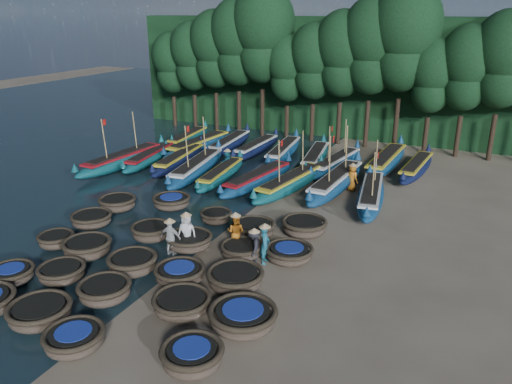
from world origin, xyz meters
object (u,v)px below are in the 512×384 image
at_px(long_boat_8, 371,195).
at_px(fisherman_4, 171,236).
at_px(coracle_22, 216,216).
at_px(long_boat_4, 221,174).
at_px(coracle_8, 182,304).
at_px(long_boat_3, 196,168).
at_px(coracle_21, 172,202).
at_px(fisherman_0, 187,231).
at_px(long_boat_16, 386,161).
at_px(long_boat_1, 150,157).
at_px(coracle_9, 243,317).
at_px(coracle_20, 118,203).
at_px(coracle_15, 92,219).
at_px(coracle_24, 304,226).
at_px(coracle_4, 192,356).
at_px(long_boat_7, 336,182).
at_px(long_boat_11, 229,144).
at_px(long_boat_12, 256,147).
at_px(long_boat_5, 258,179).
at_px(coracle_13, 180,273).
at_px(coracle_18, 241,250).
at_px(long_boat_17, 416,167).
at_px(long_boat_6, 291,183).
at_px(coracle_5, 11,274).
at_px(long_boat_15, 336,163).
at_px(coracle_19, 289,253).
at_px(long_boat_9, 188,138).
at_px(coracle_10, 56,240).
at_px(coracle_11, 87,247).
at_px(fisherman_5, 228,161).
at_px(coracle_2, 40,312).
at_px(coracle_16, 151,231).
at_px(fisherman_2, 236,231).
at_px(coracle_12, 132,263).
at_px(coracle_7, 105,291).
at_px(long_boat_2, 179,160).
at_px(long_boat_10, 199,145).
at_px(fisherman_1, 265,242).
at_px(long_boat_0, 123,160).
at_px(long_boat_14, 315,157).

xyz_separation_m(long_boat_8, fisherman_4, (-6.71, -10.14, 0.35)).
xyz_separation_m(coracle_22, long_boat_4, (-3.05, 6.04, 0.12)).
bearing_deg(coracle_8, long_boat_3, 119.68).
relative_size(coracle_21, fisherman_0, 1.26).
bearing_deg(long_boat_16, long_boat_1, -156.69).
height_order(coracle_9, coracle_20, coracle_9).
bearing_deg(coracle_15, coracle_24, 19.79).
distance_m(coracle_4, long_boat_7, 17.50).
bearing_deg(coracle_8, long_boat_11, 113.68).
bearing_deg(long_boat_12, long_boat_11, -179.22).
bearing_deg(long_boat_5, long_boat_4, -171.82).
relative_size(coracle_8, coracle_13, 1.15).
bearing_deg(coracle_18, long_boat_17, 71.66).
relative_size(long_boat_6, long_boat_17, 1.08).
bearing_deg(coracle_18, coracle_5, -141.68).
bearing_deg(long_boat_15, coracle_18, -82.32).
relative_size(coracle_19, long_boat_9, 0.34).
xyz_separation_m(coracle_18, long_boat_12, (-6.72, 15.88, 0.13)).
bearing_deg(coracle_19, long_boat_9, 134.30).
bearing_deg(coracle_10, long_boat_15, 64.03).
bearing_deg(coracle_11, fisherman_5, 91.13).
distance_m(coracle_2, long_boat_7, 18.54).
relative_size(long_boat_3, long_boat_7, 0.97).
bearing_deg(fisherman_0, long_boat_8, 42.22).
height_order(coracle_9, coracle_18, coracle_9).
bearing_deg(coracle_16, fisherman_2, 11.51).
distance_m(coracle_12, coracle_20, 7.42).
relative_size(coracle_7, long_boat_17, 0.30).
xyz_separation_m(coracle_9, long_boat_2, (-12.63, 15.20, 0.08)).
distance_m(coracle_4, long_boat_2, 21.48).
relative_size(long_boat_9, long_boat_17, 0.98).
distance_m(coracle_10, coracle_19, 10.88).
distance_m(coracle_13, coracle_16, 4.42).
bearing_deg(long_boat_15, long_boat_9, -179.66).
xyz_separation_m(coracle_13, coracle_19, (3.36, 3.58, -0.01)).
bearing_deg(long_boat_10, fisherman_0, -55.96).
bearing_deg(long_boat_7, coracle_16, -117.10).
xyz_separation_m(coracle_10, long_boat_11, (-0.78, 18.61, 0.17)).
bearing_deg(fisherman_1, coracle_18, 80.51).
xyz_separation_m(long_boat_12, long_boat_17, (11.95, -0.13, -0.00)).
height_order(coracle_10, coracle_13, coracle_13).
height_order(coracle_8, long_boat_10, long_boat_10).
xyz_separation_m(long_boat_5, long_boat_7, (4.65, 1.32, 0.08)).
bearing_deg(long_boat_0, fisherman_5, 21.93).
xyz_separation_m(coracle_18, fisherman_2, (-0.61, 0.65, 0.53)).
relative_size(coracle_5, coracle_10, 1.14).
height_order(coracle_22, long_boat_14, long_boat_14).
relative_size(long_boat_4, long_boat_16, 0.81).
bearing_deg(long_boat_17, long_boat_15, -161.12).
distance_m(coracle_19, fisherman_5, 13.43).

